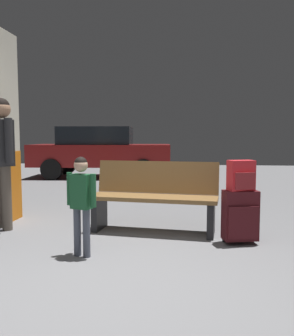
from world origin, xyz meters
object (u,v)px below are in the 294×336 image
object	(u,v)px
bench	(154,197)
parked_car_far	(100,151)
suitcase	(240,216)
backpack_bright	(241,176)
adult	(2,149)
child	(81,196)

from	to	relation	value
bench	parked_car_far	distance (m)	6.45
suitcase	backpack_bright	xyz separation A→B (m)	(0.00, -0.00, 0.45)
suitcase	parked_car_far	size ratio (longest dim) A/B	0.14
bench	backpack_bright	size ratio (longest dim) A/B	4.86
bench	adult	size ratio (longest dim) A/B	0.97
parked_car_far	child	bearing A→B (deg)	-77.90
bench	backpack_bright	xyz separation A→B (m)	(1.01, -0.45, 0.33)
bench	adult	xyz separation A→B (m)	(-1.96, -0.10, 0.61)
suitcase	child	bearing A→B (deg)	-159.66
suitcase	backpack_bright	size ratio (longest dim) A/B	1.78
suitcase	child	xyz separation A→B (m)	(-1.65, -0.61, 0.30)
backpack_bright	parked_car_far	size ratio (longest dim) A/B	0.08
bench	backpack_bright	world-z (taller)	backpack_bright
backpack_bright	child	bearing A→B (deg)	-159.68
child	backpack_bright	bearing A→B (deg)	20.32
child	parked_car_far	size ratio (longest dim) A/B	0.24
suitcase	child	distance (m)	1.78
child	adult	bearing A→B (deg)	144.25
suitcase	adult	size ratio (longest dim) A/B	0.36
bench	parked_car_far	world-z (taller)	parked_car_far
parked_car_far	backpack_bright	bearing A→B (deg)	-64.00
backpack_bright	child	world-z (taller)	child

